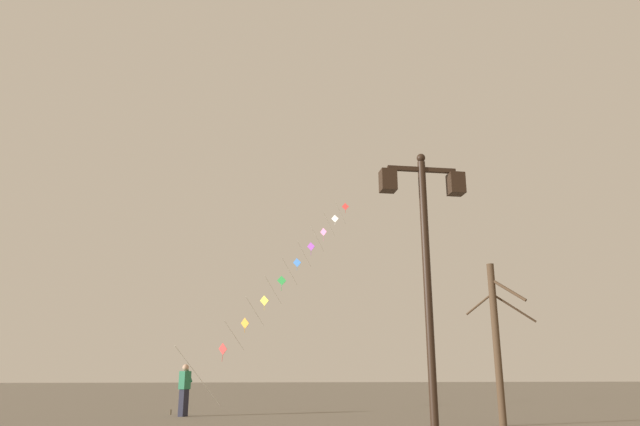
# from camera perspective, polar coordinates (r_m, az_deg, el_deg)

# --- Properties ---
(ground_plane) EXTENTS (160.00, 160.00, 0.00)m
(ground_plane) POSITION_cam_1_polar(r_m,az_deg,el_deg) (22.67, -5.42, -19.26)
(ground_plane) COLOR #756B5B
(twin_lantern_lamp_post) EXTENTS (1.57, 0.28, 5.33)m
(twin_lantern_lamp_post) POSITION_cam_1_polar(r_m,az_deg,el_deg) (10.32, 10.49, -2.73)
(twin_lantern_lamp_post) COLOR black
(twin_lantern_lamp_post) RESTS_ON ground_plane
(kite_train) EXTENTS (8.87, 11.89, 11.70)m
(kite_train) POSITION_cam_1_polar(r_m,az_deg,el_deg) (28.66, -3.11, -5.93)
(kite_train) COLOR brown
(kite_train) RESTS_ON ground_plane
(kite_flyer) EXTENTS (0.45, 0.60, 1.71)m
(kite_flyer) POSITION_cam_1_polar(r_m,az_deg,el_deg) (20.90, -13.41, -16.73)
(kite_flyer) COLOR #1E1E2D
(kite_flyer) RESTS_ON ground_plane
(bare_tree) EXTENTS (1.97, 1.28, 4.54)m
(bare_tree) POSITION_cam_1_polar(r_m,az_deg,el_deg) (17.46, 17.32, -11.88)
(bare_tree) COLOR #4C3826
(bare_tree) RESTS_ON ground_plane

